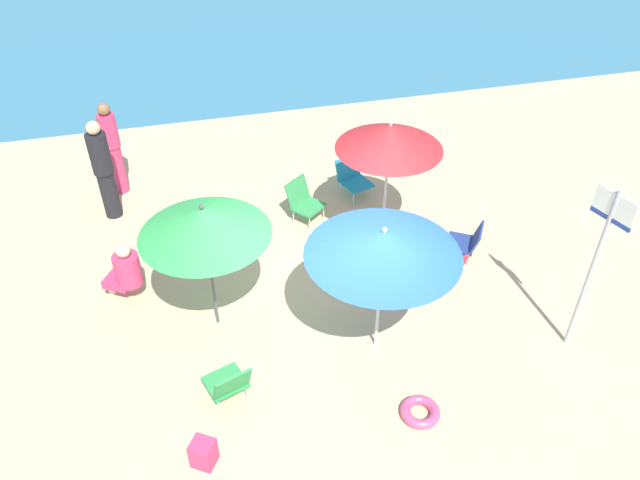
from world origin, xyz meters
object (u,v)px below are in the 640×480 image
(beach_chair_b, at_px, (445,268))
(person_b, at_px, (104,170))
(umbrella_green, at_px, (204,222))
(person_c, at_px, (396,262))
(umbrella_blue, at_px, (384,243))
(beach_chair_d, at_px, (229,383))
(beach_chair_a, at_px, (467,241))
(beach_bag, at_px, (203,453))
(beach_chair_c, at_px, (353,177))
(beach_chair_e, at_px, (303,199))
(warning_sign, at_px, (599,250))
(swim_ring, at_px, (420,412))
(person_d, at_px, (125,270))
(person_a, at_px, (113,148))
(umbrella_red, at_px, (390,137))

(beach_chair_b, distance_m, person_b, 5.54)
(umbrella_green, bearing_deg, person_c, 1.63)
(umbrella_blue, height_order, beach_chair_d, umbrella_blue)
(beach_chair_a, height_order, beach_bag, beach_chair_a)
(umbrella_green, distance_m, beach_chair_c, 3.94)
(beach_chair_e, relative_size, beach_bag, 2.06)
(umbrella_green, bearing_deg, beach_chair_c, 44.00)
(beach_chair_d, xyz_separation_m, beach_chair_e, (1.67, 3.43, 0.03))
(beach_chair_b, relative_size, beach_chair_d, 0.96)
(warning_sign, distance_m, swim_ring, 2.79)
(person_c, xyz_separation_m, swim_ring, (-0.45, -2.16, -0.42))
(person_d, relative_size, warning_sign, 0.40)
(person_a, xyz_separation_m, person_d, (0.13, -2.85, -0.37))
(person_d, bearing_deg, beach_chair_c, -125.06)
(beach_chair_d, bearing_deg, beach_chair_e, -44.58)
(umbrella_blue, distance_m, person_b, 5.15)
(umbrella_blue, relative_size, person_d, 2.02)
(person_b, bearing_deg, beach_chair_b, 14.42)
(beach_chair_a, xyz_separation_m, beach_bag, (-4.24, -2.57, -0.12))
(beach_chair_d, bearing_deg, person_c, -79.38)
(umbrella_blue, xyz_separation_m, person_a, (-3.21, 4.57, -0.84))
(beach_chair_b, bearing_deg, person_a, 39.13)
(umbrella_red, relative_size, beach_chair_c, 2.94)
(warning_sign, bearing_deg, person_b, 125.39)
(beach_chair_e, xyz_separation_m, person_b, (-3.06, 0.86, 0.51))
(person_d, xyz_separation_m, beach_bag, (0.75, -2.90, -0.31))
(beach_chair_b, height_order, beach_chair_e, beach_chair_e)
(beach_chair_b, distance_m, warning_sign, 2.24)
(umbrella_red, distance_m, beach_bag, 4.85)
(person_d, distance_m, beach_bag, 3.01)
(person_b, distance_m, beach_bag, 5.16)
(umbrella_red, distance_m, person_d, 4.13)
(umbrella_red, distance_m, beach_chair_d, 4.05)
(beach_chair_a, relative_size, beach_bag, 1.99)
(person_d, height_order, swim_ring, person_d)
(umbrella_green, height_order, beach_chair_e, umbrella_green)
(person_a, bearing_deg, umbrella_green, -121.58)
(umbrella_blue, bearing_deg, beach_bag, -153.28)
(beach_chair_c, xyz_separation_m, beach_chair_e, (-1.00, -0.50, 0.03))
(umbrella_green, relative_size, beach_chair_e, 2.77)
(beach_chair_b, bearing_deg, person_b, 45.87)
(person_a, bearing_deg, warning_sign, -92.92)
(beach_bag, bearing_deg, umbrella_red, 46.45)
(beach_chair_e, xyz_separation_m, person_a, (-2.93, 1.59, 0.49))
(beach_chair_a, height_order, person_c, person_c)
(umbrella_blue, relative_size, warning_sign, 0.80)
(person_a, relative_size, swim_ring, 3.60)
(beach_chair_d, height_order, beach_chair_e, beach_chair_e)
(person_c, bearing_deg, swim_ring, -80.40)
(umbrella_red, height_order, beach_chair_c, umbrella_red)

